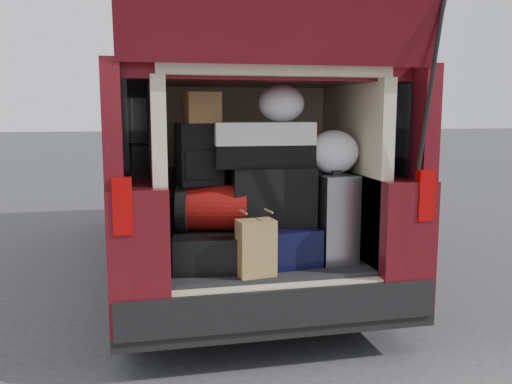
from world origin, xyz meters
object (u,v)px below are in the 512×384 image
black_hardshell (206,248)px  silver_roller (331,217)px  backpack (199,154)px  twotone_duffel (262,144)px  navy_hardshell (275,242)px  kraft_bag (256,248)px  black_soft_case (273,196)px  red_duffel (212,207)px

black_hardshell → silver_roller: (0.81, -0.04, 0.17)m
backpack → twotone_duffel: bearing=-9.9°
black_hardshell → navy_hardshell: 0.45m
silver_roller → kraft_bag: (-0.55, -0.25, -0.11)m
black_hardshell → twotone_duffel: size_ratio=0.87×
kraft_bag → black_soft_case: 0.44m
backpack → navy_hardshell: bearing=-17.1°
twotone_duffel → black_hardshell: bearing=-169.3°
kraft_bag → black_soft_case: bearing=52.4°
silver_roller → black_hardshell: bearing=171.7°
navy_hardshell → backpack: backpack is taller
black_hardshell → navy_hardshell: navy_hardshell is taller
navy_hardshell → kraft_bag: kraft_bag is taller
navy_hardshell → twotone_duffel: twotone_duffel is taller
navy_hardshell → black_soft_case: 0.30m
black_soft_case → backpack: backpack is taller
black_hardshell → kraft_bag: bearing=-42.7°
red_duffel → backpack: (-0.07, 0.02, 0.33)m
navy_hardshell → twotone_duffel: bearing=135.8°
silver_roller → red_duffel: 0.77m
black_soft_case → twotone_duffel: size_ratio=0.83×
navy_hardshell → red_duffel: bearing=170.9°
red_duffel → backpack: backpack is taller
silver_roller → backpack: bearing=168.3°
black_hardshell → navy_hardshell: (0.45, 0.01, 0.01)m
twotone_duffel → backpack: bearing=-177.2°
navy_hardshell → black_soft_case: bearing=132.6°
silver_roller → black_soft_case: 0.41m
silver_roller → twotone_duffel: twotone_duffel is taller
kraft_bag → black_soft_case: black_soft_case is taller
backpack → twotone_duffel: (0.40, 0.01, 0.06)m
navy_hardshell → backpack: 0.75m
silver_roller → backpack: size_ratio=1.45×
red_duffel → navy_hardshell: bearing=8.7°
black_hardshell → twotone_duffel: twotone_duffel is taller
navy_hardshell → backpack: size_ratio=1.40×
twotone_duffel → kraft_bag: bearing=-107.2°
kraft_bag → backpack: (-0.29, 0.35, 0.53)m
navy_hardshell → red_duffel: (-0.40, 0.02, 0.24)m
black_hardshell → red_duffel: (0.05, 0.03, 0.25)m
black_soft_case → twotone_duffel: bearing=146.7°
backpack → twotone_duffel: 0.41m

